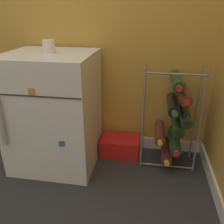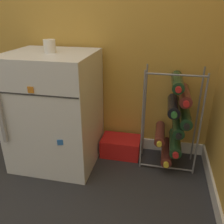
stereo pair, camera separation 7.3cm
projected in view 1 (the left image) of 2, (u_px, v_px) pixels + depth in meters
ground_plane at (78, 187)px, 1.52m from camera, size 14.00×14.00×0.00m
mini_fridge at (54, 111)px, 1.64m from camera, size 0.57×0.54×0.79m
wine_rack at (174, 119)px, 1.62m from camera, size 0.38×0.33×0.71m
soda_box at (120, 146)px, 1.84m from camera, size 0.29×0.19×0.14m
fridge_top_cup at (49, 47)px, 1.46m from camera, size 0.07×0.07×0.08m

